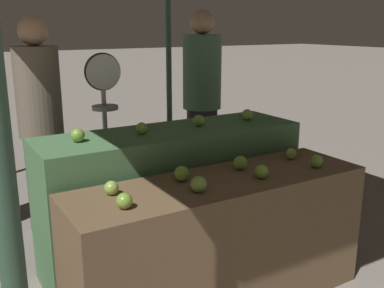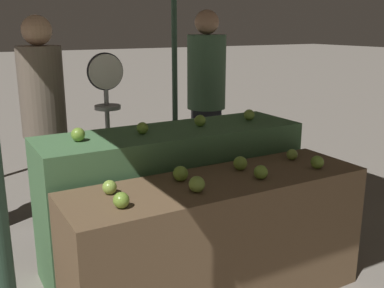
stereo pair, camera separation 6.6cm
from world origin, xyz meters
name	(u,v)px [view 2 (the right image)]	position (x,y,z in m)	size (l,w,h in m)	color
display_counter_front	(219,242)	(0.00, 0.00, 0.40)	(1.84, 0.55, 0.80)	brown
display_counter_back	(174,197)	(0.00, 0.60, 0.49)	(1.84, 0.55, 0.98)	#4C7A4C
apple_front_0	(121,200)	(-0.65, -0.11, 0.84)	(0.08, 0.08, 0.08)	#7AA338
apple_front_1	(197,184)	(-0.22, -0.10, 0.85)	(0.09, 0.09, 0.09)	#8EB247
apple_front_2	(261,172)	(0.21, -0.10, 0.84)	(0.08, 0.08, 0.08)	#7AA338
apple_front_3	(317,162)	(0.65, -0.12, 0.84)	(0.08, 0.08, 0.08)	#7AA338
apple_front_4	(110,187)	(-0.64, 0.10, 0.84)	(0.08, 0.08, 0.08)	#8EB247
apple_front_5	(181,174)	(-0.21, 0.10, 0.85)	(0.09, 0.09, 0.09)	#7AA338
apple_front_6	(240,163)	(0.21, 0.10, 0.84)	(0.09, 0.09, 0.09)	#84AD3D
apple_front_7	(292,154)	(0.64, 0.10, 0.84)	(0.07, 0.07, 0.07)	#8EB247
apple_back_0	(78,135)	(-0.65, 0.61, 1.02)	(0.09, 0.09, 0.09)	#7AA338
apple_back_1	(142,128)	(-0.23, 0.59, 1.02)	(0.08, 0.08, 0.08)	#84AD3D
apple_back_2	(200,121)	(0.22, 0.60, 1.02)	(0.08, 0.08, 0.08)	#84AD3D
apple_back_3	(249,115)	(0.65, 0.60, 1.02)	(0.08, 0.08, 0.08)	#8EB247
produce_scale	(107,106)	(-0.25, 1.23, 1.07)	(0.28, 0.20, 1.48)	#99999E
person_vendor_at_scale	(43,110)	(-0.66, 1.57, 1.02)	(0.39, 0.39, 1.75)	#2D2D38
person_customer_left	(206,88)	(1.01, 1.83, 1.05)	(0.51, 0.51, 1.82)	#2D2D38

